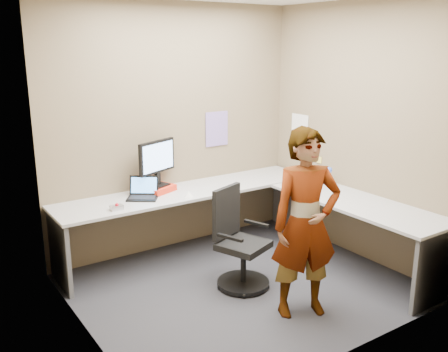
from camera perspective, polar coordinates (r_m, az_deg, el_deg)
ground at (r=4.92m, az=2.15°, el=-12.45°), size 3.00×3.00×0.00m
wall_back at (r=5.55m, az=-5.68°, el=5.39°), size 3.00×0.00×3.00m
wall_right at (r=5.47m, az=15.14°, el=4.82°), size 0.00×2.70×2.70m
wall_left at (r=3.79m, az=-16.27°, el=0.42°), size 0.00×2.70×2.70m
desk at (r=5.22m, az=3.60°, el=-3.82°), size 2.98×2.58×0.73m
paper_ream at (r=5.35m, az=-7.45°, el=-1.47°), size 0.39×0.34×0.06m
monitor at (r=5.29m, az=-7.65°, el=1.90°), size 0.49×0.24×0.49m
laptop at (r=5.17m, az=-9.22°, el=-1.87°), size 0.39×0.38×0.21m
trackball_mouse at (r=4.85m, az=-12.16°, el=-3.52°), size 0.12×0.08×0.07m
origami at (r=5.16m, az=-4.08°, el=-2.05°), size 0.10×0.10×0.06m
stapler at (r=5.54m, az=10.21°, el=-1.07°), size 0.16×0.07×0.05m
flower at (r=5.62m, az=11.90°, el=0.31°), size 0.07×0.07×0.22m
calendar_purple at (r=5.82m, az=-0.83°, el=5.41°), size 0.30×0.01×0.40m
calendar_white at (r=6.10m, az=8.64°, el=5.21°), size 0.01×0.28×0.38m
sticky_note_a at (r=5.91m, az=10.81°, el=1.83°), size 0.01×0.07×0.07m
sticky_note_b at (r=5.97m, az=10.42°, el=0.71°), size 0.01×0.07×0.07m
sticky_note_c at (r=5.90m, az=11.22°, el=0.28°), size 0.01×0.07×0.07m
sticky_note_d at (r=6.02m, az=9.80°, el=1.83°), size 0.01×0.07×0.07m
office_chair at (r=4.78m, az=1.67°, el=-8.16°), size 0.55×0.54×0.95m
person at (r=4.22m, az=9.32°, el=-5.41°), size 0.69×0.57×1.62m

